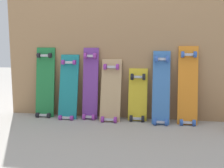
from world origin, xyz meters
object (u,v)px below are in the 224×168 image
Objects in this scene: skateboard_purple at (90,86)px; skateboard_natural at (111,93)px; skateboard_green at (45,85)px; skateboard_yellow at (138,98)px; skateboard_orange at (188,88)px; skateboard_blue at (161,90)px; skateboard_teal at (68,90)px.

skateboard_purple is 1.16× the size of skateboard_natural.
skateboard_green is 0.74m from skateboard_natural.
skateboard_yellow is at bearing 8.02° from skateboard_natural.
skateboard_blue is at bearing -175.23° from skateboard_orange.
skateboard_natural is at bearing -3.14° from skateboard_green.
skateboard_purple is at bearing 170.65° from skateboard_natural.
skateboard_yellow is (0.74, 0.03, -0.06)m from skateboard_teal.
skateboard_orange is (0.26, 0.02, 0.02)m from skateboard_blue.
skateboard_yellow is at bearing 2.18° from skateboard_teal.
skateboard_orange reaches higher than skateboard_yellow.
skateboard_green is 1.01× the size of skateboard_purple.
skateboard_natural is 1.17× the size of skateboard_yellow.
skateboard_natural is 0.78m from skateboard_orange.
skateboard_orange reaches higher than skateboard_teal.
skateboard_blue is (0.52, -0.01, 0.04)m from skateboard_natural.
skateboard_orange is at bearing -1.38° from skateboard_purple.
skateboard_purple is at bearing 6.39° from skateboard_teal.
skateboard_green reaches higher than skateboard_purple.
skateboard_yellow is at bearing 0.21° from skateboard_purple.
skateboard_teal is 0.90× the size of skateboard_orange.
skateboard_green is at bearing 178.97° from skateboard_orange.
skateboard_green is at bearing 177.76° from skateboard_blue.
skateboard_natural is (0.23, -0.04, -0.06)m from skateboard_purple.
skateboard_purple reaches higher than skateboard_blue.
skateboard_natural is (0.46, -0.01, -0.02)m from skateboard_teal.
skateboard_purple is 1.04× the size of skateboard_blue.
skateboard_orange reaches higher than skateboard_green.
skateboard_purple is 1.00m from skateboard_orange.
skateboard_purple reaches higher than skateboard_natural.
skateboard_yellow is at bearing 168.60° from skateboard_blue.
skateboard_blue reaches higher than skateboard_natural.
skateboard_yellow is (1.02, -0.00, -0.10)m from skateboard_green.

